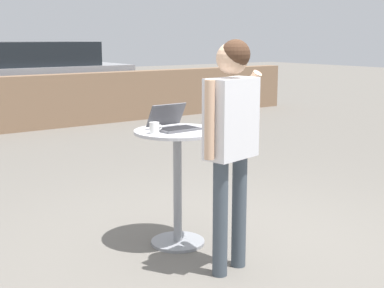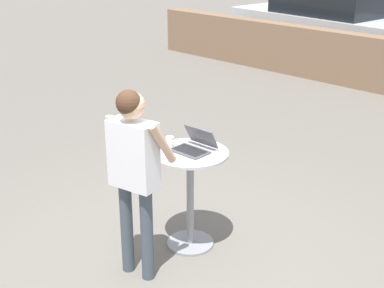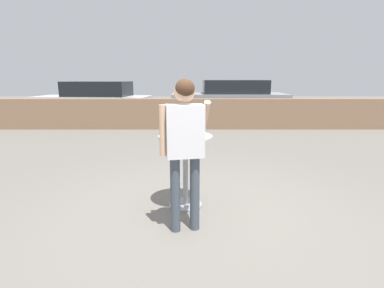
{
  "view_description": "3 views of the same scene",
  "coord_description": "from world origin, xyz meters",
  "px_view_note": "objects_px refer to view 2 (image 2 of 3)",
  "views": [
    {
      "loc": [
        -2.63,
        -3.2,
        1.72
      ],
      "look_at": [
        -0.12,
        0.24,
        0.87
      ],
      "focal_mm": 50.0,
      "sensor_mm": 36.0,
      "label": 1
    },
    {
      "loc": [
        2.97,
        -2.86,
        2.85
      ],
      "look_at": [
        -0.04,
        0.19,
        1.14
      ],
      "focal_mm": 50.0,
      "sensor_mm": 36.0,
      "label": 2
    },
    {
      "loc": [
        -0.12,
        -3.5,
        1.71
      ],
      "look_at": [
        -0.12,
        0.04,
        0.93
      ],
      "focal_mm": 28.0,
      "sensor_mm": 36.0,
      "label": 3
    }
  ],
  "objects_px": {
    "cafe_table": "(190,185)",
    "laptop": "(194,146)",
    "parked_car_near_street": "(321,21)",
    "coffee_mug": "(170,141)",
    "standing_person": "(134,162)"
  },
  "relations": [
    {
      "from": "coffee_mug",
      "to": "parked_car_near_street",
      "type": "distance_m",
      "value": 9.27
    },
    {
      "from": "cafe_table",
      "to": "laptop",
      "type": "xyz_separation_m",
      "value": [
        -0.0,
        0.05,
        0.38
      ]
    },
    {
      "from": "parked_car_near_street",
      "to": "laptop",
      "type": "bearing_deg",
      "value": -65.2
    },
    {
      "from": "cafe_table",
      "to": "laptop",
      "type": "distance_m",
      "value": 0.38
    },
    {
      "from": "cafe_table",
      "to": "laptop",
      "type": "height_order",
      "value": "laptop"
    },
    {
      "from": "cafe_table",
      "to": "parked_car_near_street",
      "type": "xyz_separation_m",
      "value": [
        -3.9,
        8.48,
        0.17
      ]
    },
    {
      "from": "cafe_table",
      "to": "parked_car_near_street",
      "type": "relative_size",
      "value": 0.21
    },
    {
      "from": "cafe_table",
      "to": "laptop",
      "type": "relative_size",
      "value": 2.78
    },
    {
      "from": "standing_person",
      "to": "parked_car_near_street",
      "type": "distance_m",
      "value": 9.95
    },
    {
      "from": "coffee_mug",
      "to": "standing_person",
      "type": "relative_size",
      "value": 0.06
    },
    {
      "from": "coffee_mug",
      "to": "cafe_table",
      "type": "bearing_deg",
      "value": 7.35
    },
    {
      "from": "laptop",
      "to": "standing_person",
      "type": "height_order",
      "value": "standing_person"
    },
    {
      "from": "laptop",
      "to": "parked_car_near_street",
      "type": "height_order",
      "value": "parked_car_near_street"
    },
    {
      "from": "cafe_table",
      "to": "standing_person",
      "type": "bearing_deg",
      "value": -89.37
    },
    {
      "from": "parked_car_near_street",
      "to": "cafe_table",
      "type": "bearing_deg",
      "value": -65.31
    }
  ]
}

